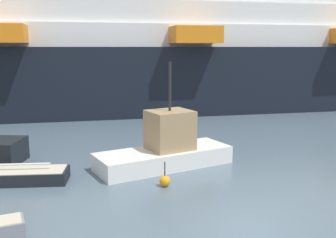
{
  "coord_description": "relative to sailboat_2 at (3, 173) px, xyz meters",
  "views": [
    {
      "loc": [
        -6.84,
        -13.6,
        7.44
      ],
      "look_at": [
        0.0,
        13.76,
        2.17
      ],
      "focal_mm": 41.25,
      "sensor_mm": 36.0,
      "label": 1
    }
  ],
  "objects": [
    {
      "name": "sailboat_2",
      "position": [
        0.0,
        0.0,
        0.0
      ],
      "size": [
        7.23,
        2.95,
        11.76
      ],
      "rotation": [
        0.0,
        0.0,
        2.98
      ],
      "color": "black",
      "rests_on": "ground_plane"
    },
    {
      "name": "ground_plane",
      "position": [
        10.77,
        -8.48,
        -0.55
      ],
      "size": [
        600.0,
        600.0,
        0.0
      ],
      "primitive_type": "plane",
      "color": "slate"
    },
    {
      "name": "cruise_ship",
      "position": [
        -2.36,
        27.16,
        7.15
      ],
      "size": [
        136.25,
        24.86,
        24.02
      ],
      "rotation": [
        0.0,
        0.0,
        -0.03
      ],
      "color": "black",
      "rests_on": "ground_plane"
    },
    {
      "name": "channel_buoy_0",
      "position": [
        8.59,
        -2.73,
        -0.24
      ],
      "size": [
        0.61,
        0.61,
        1.38
      ],
      "color": "orange",
      "rests_on": "ground_plane"
    },
    {
      "name": "fishing_boat_0",
      "position": [
        9.51,
        0.77,
        0.61
      ],
      "size": [
        9.08,
        5.18,
        6.55
      ],
      "rotation": [
        0.0,
        0.0,
        0.27
      ],
      "color": "white",
      "rests_on": "ground_plane"
    }
  ]
}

